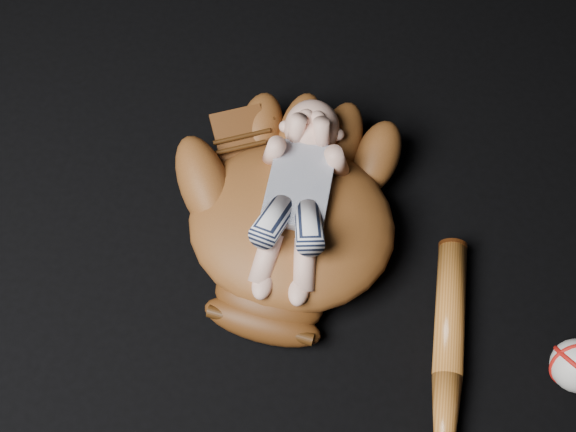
# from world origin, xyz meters

# --- Properties ---
(baseball_glove) EXTENTS (0.46, 0.51, 0.15)m
(baseball_glove) POSITION_xyz_m (-0.16, 0.15, 0.07)
(baseball_glove) COLOR #603214
(baseball_glove) RESTS_ON ground
(newborn_baby) EXTENTS (0.16, 0.34, 0.14)m
(newborn_baby) POSITION_xyz_m (-0.15, 0.16, 0.12)
(newborn_baby) COLOR #E1A891
(newborn_baby) RESTS_ON baseball_glove
(baseball_bat) EXTENTS (0.05, 0.48, 0.05)m
(baseball_bat) POSITION_xyz_m (0.11, -0.07, 0.02)
(baseball_bat) COLOR #B36322
(baseball_bat) RESTS_ON ground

